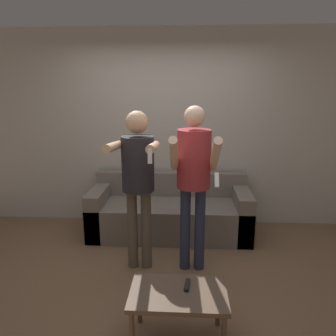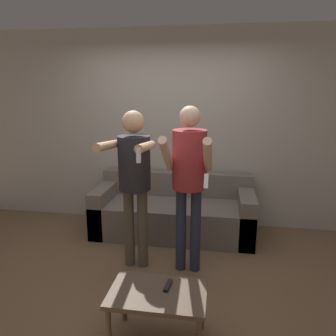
{
  "view_description": "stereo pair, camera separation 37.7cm",
  "coord_description": "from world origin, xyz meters",
  "px_view_note": "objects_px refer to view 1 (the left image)",
  "views": [
    {
      "loc": [
        0.28,
        -2.89,
        1.93
      ],
      "look_at": [
        0.07,
        0.76,
        1.02
      ],
      "focal_mm": 35.0,
      "sensor_mm": 36.0,
      "label": 1
    },
    {
      "loc": [
        0.66,
        -2.85,
        1.93
      ],
      "look_at": [
        0.07,
        0.76,
        1.02
      ],
      "focal_mm": 35.0,
      "sensor_mm": 36.0,
      "label": 2
    }
  ],
  "objects_px": {
    "couch": "(170,213)",
    "remote_on_table": "(187,285)",
    "person_standing_right": "(194,170)",
    "coffee_table": "(178,298)",
    "person_standing_left": "(138,172)"
  },
  "relations": [
    {
      "from": "couch",
      "to": "remote_on_table",
      "type": "distance_m",
      "value": 1.9
    },
    {
      "from": "couch",
      "to": "person_standing_right",
      "type": "relative_size",
      "value": 1.19
    },
    {
      "from": "couch",
      "to": "remote_on_table",
      "type": "bearing_deg",
      "value": -83.07
    },
    {
      "from": "couch",
      "to": "remote_on_table",
      "type": "relative_size",
      "value": 13.66
    },
    {
      "from": "couch",
      "to": "coffee_table",
      "type": "xyz_separation_m",
      "value": [
        0.16,
        -1.95,
        0.1
      ]
    },
    {
      "from": "coffee_table",
      "to": "remote_on_table",
      "type": "relative_size",
      "value": 4.79
    },
    {
      "from": "person_standing_left",
      "to": "coffee_table",
      "type": "xyz_separation_m",
      "value": [
        0.45,
        -1.05,
        -0.7
      ]
    },
    {
      "from": "coffee_table",
      "to": "remote_on_table",
      "type": "height_order",
      "value": "remote_on_table"
    },
    {
      "from": "person_standing_right",
      "to": "remote_on_table",
      "type": "distance_m",
      "value": 1.19
    },
    {
      "from": "couch",
      "to": "person_standing_left",
      "type": "xyz_separation_m",
      "value": [
        -0.28,
        -0.9,
        0.8
      ]
    },
    {
      "from": "person_standing_left",
      "to": "couch",
      "type": "bearing_deg",
      "value": 72.48
    },
    {
      "from": "couch",
      "to": "person_standing_right",
      "type": "distance_m",
      "value": 1.26
    },
    {
      "from": "person_standing_left",
      "to": "coffee_table",
      "type": "bearing_deg",
      "value": -67.0
    },
    {
      "from": "remote_on_table",
      "to": "coffee_table",
      "type": "bearing_deg",
      "value": -133.53
    },
    {
      "from": "couch",
      "to": "coffee_table",
      "type": "distance_m",
      "value": 1.96
    }
  ]
}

